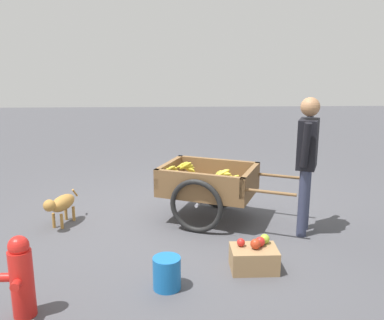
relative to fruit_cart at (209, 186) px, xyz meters
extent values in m
plane|color=#47474C|center=(0.34, -0.10, -0.44)|extent=(24.00, 24.00, 0.00)
cube|color=brown|center=(0.00, -0.01, -0.04)|extent=(1.32, 1.17, 0.10)
cube|color=brown|center=(0.48, -0.21, 0.13)|extent=(0.37, 0.76, 0.24)
cube|color=brown|center=(-0.48, 0.20, 0.13)|extent=(0.37, 0.76, 0.24)
cube|color=brown|center=(0.15, 0.33, 0.13)|extent=(1.04, 0.48, 0.24)
cube|color=brown|center=(-0.14, -0.35, 0.13)|extent=(1.04, 0.48, 0.24)
torus|color=black|center=(0.17, 0.40, -0.12)|extent=(0.61, 0.30, 0.64)
torus|color=black|center=(-0.17, -0.41, -0.12)|extent=(0.61, 0.30, 0.64)
cylinder|color=#9E9EA8|center=(0.00, -0.01, -0.12)|extent=(0.38, 0.83, 0.04)
cylinder|color=brown|center=(-0.62, 0.63, 0.11)|extent=(0.52, 0.25, 0.04)
cylinder|color=brown|center=(-0.89, 0.00, 0.11)|extent=(0.52, 0.25, 0.04)
cylinder|color=#9E9EA8|center=(0.44, -0.19, -0.26)|extent=(0.04, 0.04, 0.35)
ellipsoid|color=gold|center=(-0.30, 0.25, 0.12)|extent=(0.18, 0.11, 0.13)
ellipsoid|color=gold|center=(-0.29, 0.25, 0.13)|extent=(0.16, 0.16, 0.10)
ellipsoid|color=gold|center=(-0.27, 0.25, 0.14)|extent=(0.19, 0.08, 0.05)
ellipsoid|color=gold|center=(-0.26, 0.25, 0.15)|extent=(0.19, 0.12, 0.10)
ellipsoid|color=gold|center=(-0.25, 0.26, 0.16)|extent=(0.19, 0.08, 0.12)
ellipsoid|color=gold|center=(0.00, 0.15, 0.08)|extent=(0.17, 0.06, 0.15)
ellipsoid|color=gold|center=(0.01, 0.15, 0.09)|extent=(0.19, 0.10, 0.10)
ellipsoid|color=gold|center=(0.02, 0.15, 0.10)|extent=(0.18, 0.06, 0.05)
ellipsoid|color=gold|center=(0.04, 0.15, 0.11)|extent=(0.18, 0.14, 0.11)
ellipsoid|color=gold|center=(0.05, 0.16, 0.12)|extent=(0.17, 0.13, 0.14)
ellipsoid|color=gold|center=(-0.19, 0.24, 0.19)|extent=(0.17, 0.15, 0.13)
ellipsoid|color=gold|center=(-0.17, 0.24, 0.20)|extent=(0.19, 0.08, 0.08)
ellipsoid|color=gold|center=(-0.16, 0.24, 0.21)|extent=(0.18, 0.14, 0.08)
ellipsoid|color=gold|center=(-0.14, 0.24, 0.22)|extent=(0.18, 0.06, 0.13)
ellipsoid|color=gold|center=(-0.23, -0.05, 0.06)|extent=(0.17, 0.13, 0.14)
ellipsoid|color=gold|center=(-0.21, -0.05, 0.07)|extent=(0.19, 0.07, 0.08)
ellipsoid|color=gold|center=(-0.20, -0.05, 0.08)|extent=(0.19, 0.06, 0.09)
ellipsoid|color=gold|center=(-0.18, -0.05, 0.09)|extent=(0.18, 0.09, 0.14)
ellipsoid|color=gold|center=(-0.21, -0.08, 0.11)|extent=(0.18, 0.09, 0.14)
ellipsoid|color=gold|center=(-0.19, -0.08, 0.12)|extent=(0.19, 0.10, 0.09)
ellipsoid|color=gold|center=(-0.18, -0.08, 0.13)|extent=(0.17, 0.15, 0.08)
ellipsoid|color=gold|center=(-0.16, -0.08, 0.14)|extent=(0.19, 0.08, 0.12)
ellipsoid|color=gold|center=(0.23, -0.15, 0.18)|extent=(0.18, 0.10, 0.14)
ellipsoid|color=gold|center=(0.24, -0.15, 0.19)|extent=(0.18, 0.13, 0.10)
ellipsoid|color=gold|center=(0.26, -0.15, 0.20)|extent=(0.19, 0.09, 0.05)
ellipsoid|color=gold|center=(0.27, -0.15, 0.21)|extent=(0.19, 0.09, 0.09)
ellipsoid|color=gold|center=(0.28, -0.15, 0.22)|extent=(0.18, 0.10, 0.14)
ellipsoid|color=gold|center=(-0.29, 0.38, 0.08)|extent=(0.17, 0.11, 0.16)
ellipsoid|color=gold|center=(-0.26, 0.38, 0.09)|extent=(0.17, 0.15, 0.05)
ellipsoid|color=gold|center=(-0.24, 0.38, 0.10)|extent=(0.18, 0.06, 0.14)
ellipsoid|color=gold|center=(0.26, -0.20, 0.17)|extent=(0.17, 0.10, 0.15)
ellipsoid|color=gold|center=(0.28, -0.20, 0.18)|extent=(0.17, 0.16, 0.10)
ellipsoid|color=gold|center=(0.29, -0.20, 0.19)|extent=(0.17, 0.16, 0.05)
ellipsoid|color=gold|center=(0.30, -0.20, 0.20)|extent=(0.19, 0.06, 0.09)
ellipsoid|color=gold|center=(0.31, -0.20, 0.21)|extent=(0.17, 0.13, 0.13)
ellipsoid|color=gold|center=(0.03, 0.17, 0.07)|extent=(0.17, 0.13, 0.14)
ellipsoid|color=gold|center=(0.05, 0.17, 0.08)|extent=(0.19, 0.07, 0.08)
ellipsoid|color=gold|center=(0.06, 0.17, 0.09)|extent=(0.19, 0.09, 0.09)
ellipsoid|color=gold|center=(0.07, 0.17, 0.10)|extent=(0.18, 0.13, 0.13)
ellipsoid|color=gold|center=(0.43, -0.01, 0.17)|extent=(0.15, 0.15, 0.15)
ellipsoid|color=gold|center=(0.44, -0.01, 0.18)|extent=(0.19, 0.07, 0.11)
ellipsoid|color=gold|center=(0.45, -0.01, 0.19)|extent=(0.18, 0.11, 0.05)
ellipsoid|color=gold|center=(0.47, -0.01, 0.20)|extent=(0.19, 0.10, 0.10)
ellipsoid|color=gold|center=(0.48, -0.01, 0.21)|extent=(0.17, 0.14, 0.14)
ellipsoid|color=gold|center=(-0.04, 0.20, 0.11)|extent=(0.17, 0.11, 0.15)
ellipsoid|color=gold|center=(-0.03, 0.20, 0.12)|extent=(0.18, 0.14, 0.09)
ellipsoid|color=gold|center=(-0.01, 0.20, 0.13)|extent=(0.19, 0.08, 0.08)
ellipsoid|color=gold|center=(0.01, 0.20, 0.14)|extent=(0.18, 0.08, 0.15)
cylinder|color=#333851|center=(-1.01, 0.54, -0.05)|extent=(0.11, 0.11, 0.77)
cylinder|color=#333851|center=(-1.10, 0.34, -0.05)|extent=(0.11, 0.11, 0.77)
cube|color=black|center=(-1.06, 0.44, 0.61)|extent=(0.32, 0.39, 0.55)
sphere|color=#9E704C|center=(-1.06, 0.44, 1.01)|extent=(0.21, 0.21, 0.21)
cylinder|color=black|center=(-0.97, 0.64, 0.63)|extent=(0.08, 0.16, 0.50)
cylinder|color=black|center=(-1.14, 0.24, 0.63)|extent=(0.08, 0.16, 0.50)
ellipsoid|color=#AD7A38|center=(1.76, 0.08, -0.17)|extent=(0.31, 0.47, 0.18)
sphere|color=#AD7A38|center=(1.85, 0.34, -0.11)|extent=(0.14, 0.14, 0.14)
cylinder|color=#AD7A38|center=(1.68, -0.19, -0.13)|extent=(0.06, 0.11, 0.12)
cylinder|color=#AD7A38|center=(1.75, 0.22, -0.35)|extent=(0.04, 0.04, 0.18)
cylinder|color=#AD7A38|center=(1.86, 0.19, -0.35)|extent=(0.04, 0.04, 0.18)
cylinder|color=#AD7A38|center=(1.67, -0.03, -0.35)|extent=(0.04, 0.04, 0.18)
cylinder|color=#AD7A38|center=(1.77, -0.06, -0.35)|extent=(0.04, 0.04, 0.18)
cylinder|color=red|center=(1.60, 1.96, -0.16)|extent=(0.18, 0.18, 0.55)
sphere|color=red|center=(1.60, 1.96, 0.15)|extent=(0.16, 0.16, 0.16)
cylinder|color=red|center=(1.71, 1.96, -0.11)|extent=(0.10, 0.07, 0.07)
cylinder|color=red|center=(1.60, 2.07, -0.11)|extent=(0.07, 0.10, 0.07)
cylinder|color=#1966B2|center=(0.49, 1.61, -0.29)|extent=(0.25, 0.25, 0.29)
cube|color=#99754C|center=(-0.33, 1.30, -0.33)|extent=(0.44, 0.32, 0.22)
sphere|color=red|center=(-0.21, 1.25, -0.18)|extent=(0.08, 0.08, 0.08)
sphere|color=#99BF33|center=(-0.45, 1.20, -0.17)|extent=(0.09, 0.09, 0.09)
sphere|color=#B23319|center=(-0.34, 1.32, -0.17)|extent=(0.10, 0.10, 0.10)
sphere|color=red|center=(-0.39, 1.26, -0.17)|extent=(0.09, 0.09, 0.09)
camera|label=1|loc=(0.41, 4.99, 1.55)|focal=39.93mm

